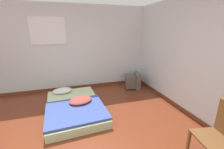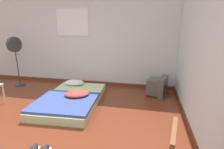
# 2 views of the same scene
# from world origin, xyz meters

# --- Properties ---
(ground_plane) EXTENTS (20.00, 20.00, 0.00)m
(ground_plane) POSITION_xyz_m (0.00, 0.00, 0.00)
(ground_plane) COLOR maroon
(wall_back) EXTENTS (7.56, 0.08, 2.60)m
(wall_back) POSITION_xyz_m (-0.01, 2.71, 1.29)
(wall_back) COLOR silver
(wall_back) RESTS_ON ground_plane
(wall_right) EXTENTS (0.08, 7.76, 2.60)m
(wall_right) POSITION_xyz_m (2.61, 0.00, 1.29)
(wall_right) COLOR silver
(wall_right) RESTS_ON ground_plane
(mattress_bed) EXTENTS (1.35, 2.04, 0.31)m
(mattress_bed) POSITION_xyz_m (0.11, 1.23, 0.12)
(mattress_bed) COLOR beige
(mattress_bed) RESTS_ON ground_plane
(crt_tv) EXTENTS (0.57, 0.62, 0.49)m
(crt_tv) POSITION_xyz_m (2.08, 2.18, 0.23)
(crt_tv) COLOR #56514C
(crt_tv) RESTS_ON ground_plane
(wooden_chair) EXTENTS (0.52, 0.52, 0.94)m
(wooden_chair) POSITION_xyz_m (1.96, -0.89, 0.54)
(wooden_chair) COLOR brown
(wooden_chair) RESTS_ON ground_plane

